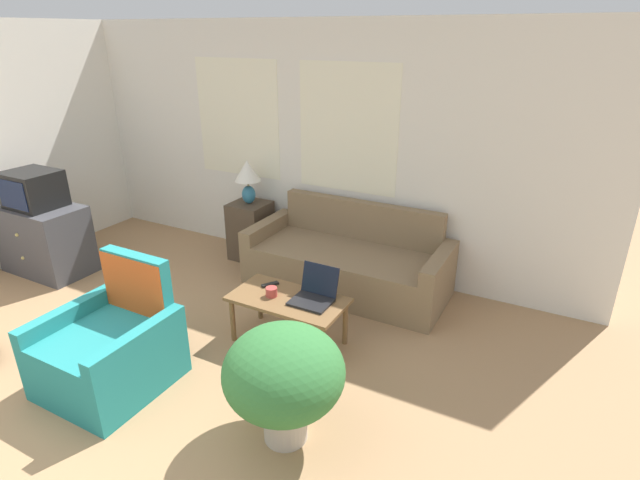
{
  "coord_description": "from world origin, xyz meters",
  "views": [
    {
      "loc": [
        2.78,
        -1.21,
        2.48
      ],
      "look_at": [
        0.84,
        2.4,
        0.75
      ],
      "focal_mm": 28.0,
      "sensor_mm": 36.0,
      "label": 1
    }
  ],
  "objects_px": {
    "couch": "(349,263)",
    "television": "(33,189)",
    "tv_remote": "(270,284)",
    "table_lamp": "(248,175)",
    "coffee_table": "(288,303)",
    "cup_navy": "(271,292)",
    "laptop": "(314,293)",
    "armchair": "(113,349)",
    "potted_plant": "(284,375)"
  },
  "relations": [
    {
      "from": "coffee_table",
      "to": "potted_plant",
      "type": "relative_size",
      "value": 1.2
    },
    {
      "from": "couch",
      "to": "potted_plant",
      "type": "distance_m",
      "value": 2.18
    },
    {
      "from": "laptop",
      "to": "couch",
      "type": "bearing_deg",
      "value": 99.87
    },
    {
      "from": "television",
      "to": "tv_remote",
      "type": "distance_m",
      "value": 2.87
    },
    {
      "from": "television",
      "to": "laptop",
      "type": "height_order",
      "value": "television"
    },
    {
      "from": "armchair",
      "to": "television",
      "type": "relative_size",
      "value": 1.75
    },
    {
      "from": "television",
      "to": "laptop",
      "type": "relative_size",
      "value": 1.63
    },
    {
      "from": "armchair",
      "to": "television",
      "type": "xyz_separation_m",
      "value": [
        -2.18,
        0.98,
        0.66
      ]
    },
    {
      "from": "couch",
      "to": "television",
      "type": "height_order",
      "value": "television"
    },
    {
      "from": "television",
      "to": "potted_plant",
      "type": "distance_m",
      "value": 3.75
    },
    {
      "from": "armchair",
      "to": "cup_navy",
      "type": "relative_size",
      "value": 9.64
    },
    {
      "from": "laptop",
      "to": "potted_plant",
      "type": "bearing_deg",
      "value": -71.34
    },
    {
      "from": "couch",
      "to": "coffee_table",
      "type": "bearing_deg",
      "value": -91.05
    },
    {
      "from": "table_lamp",
      "to": "cup_navy",
      "type": "relative_size",
      "value": 5.12
    },
    {
      "from": "television",
      "to": "cup_navy",
      "type": "height_order",
      "value": "television"
    },
    {
      "from": "couch",
      "to": "tv_remote",
      "type": "height_order",
      "value": "couch"
    },
    {
      "from": "couch",
      "to": "tv_remote",
      "type": "relative_size",
      "value": 13.52
    },
    {
      "from": "laptop",
      "to": "tv_remote",
      "type": "distance_m",
      "value": 0.46
    },
    {
      "from": "tv_remote",
      "to": "potted_plant",
      "type": "relative_size",
      "value": 0.19
    },
    {
      "from": "television",
      "to": "potted_plant",
      "type": "xyz_separation_m",
      "value": [
        3.62,
        -0.87,
        -0.45
      ]
    },
    {
      "from": "cup_navy",
      "to": "tv_remote",
      "type": "relative_size",
      "value": 0.64
    },
    {
      "from": "television",
      "to": "tv_remote",
      "type": "relative_size",
      "value": 3.54
    },
    {
      "from": "armchair",
      "to": "tv_remote",
      "type": "xyz_separation_m",
      "value": [
        0.64,
        1.17,
        0.16
      ]
    },
    {
      "from": "coffee_table",
      "to": "tv_remote",
      "type": "xyz_separation_m",
      "value": [
        -0.25,
        0.11,
        0.06
      ]
    },
    {
      "from": "coffee_table",
      "to": "cup_navy",
      "type": "xyz_separation_m",
      "value": [
        -0.14,
        -0.04,
        0.09
      ]
    },
    {
      "from": "table_lamp",
      "to": "coffee_table",
      "type": "relative_size",
      "value": 0.51
    },
    {
      "from": "television",
      "to": "table_lamp",
      "type": "relative_size",
      "value": 1.08
    },
    {
      "from": "television",
      "to": "cup_navy",
      "type": "distance_m",
      "value": 2.97
    },
    {
      "from": "television",
      "to": "coffee_table",
      "type": "height_order",
      "value": "television"
    },
    {
      "from": "laptop",
      "to": "tv_remote",
      "type": "relative_size",
      "value": 2.18
    },
    {
      "from": "armchair",
      "to": "laptop",
      "type": "distance_m",
      "value": 1.59
    },
    {
      "from": "cup_navy",
      "to": "potted_plant",
      "type": "xyz_separation_m",
      "value": [
        0.69,
        -0.91,
        0.03
      ]
    },
    {
      "from": "armchair",
      "to": "coffee_table",
      "type": "relative_size",
      "value": 0.96
    },
    {
      "from": "couch",
      "to": "armchair",
      "type": "xyz_separation_m",
      "value": [
        -0.91,
        -2.21,
        0.01
      ]
    },
    {
      "from": "coffee_table",
      "to": "television",
      "type": "bearing_deg",
      "value": -178.62
    },
    {
      "from": "tv_remote",
      "to": "cup_navy",
      "type": "bearing_deg",
      "value": -52.76
    },
    {
      "from": "laptop",
      "to": "tv_remote",
      "type": "xyz_separation_m",
      "value": [
        -0.46,
        0.04,
        -0.05
      ]
    },
    {
      "from": "armchair",
      "to": "coffee_table",
      "type": "height_order",
      "value": "armchair"
    },
    {
      "from": "tv_remote",
      "to": "coffee_table",
      "type": "bearing_deg",
      "value": -24.2
    },
    {
      "from": "television",
      "to": "couch",
      "type": "bearing_deg",
      "value": 21.68
    },
    {
      "from": "coffee_table",
      "to": "table_lamp",
      "type": "bearing_deg",
      "value": 135.28
    },
    {
      "from": "cup_navy",
      "to": "television",
      "type": "bearing_deg",
      "value": -179.29
    },
    {
      "from": "table_lamp",
      "to": "potted_plant",
      "type": "xyz_separation_m",
      "value": [
        1.85,
        -2.23,
        -0.49
      ]
    },
    {
      "from": "couch",
      "to": "laptop",
      "type": "height_order",
      "value": "couch"
    },
    {
      "from": "couch",
      "to": "television",
      "type": "xyz_separation_m",
      "value": [
        -3.09,
        -1.23,
        0.68
      ]
    },
    {
      "from": "table_lamp",
      "to": "armchair",
      "type": "bearing_deg",
      "value": -79.97
    },
    {
      "from": "television",
      "to": "table_lamp",
      "type": "height_order",
      "value": "table_lamp"
    },
    {
      "from": "armchair",
      "to": "table_lamp",
      "type": "distance_m",
      "value": 2.48
    },
    {
      "from": "armchair",
      "to": "cup_navy",
      "type": "height_order",
      "value": "armchair"
    },
    {
      "from": "coffee_table",
      "to": "laptop",
      "type": "xyz_separation_m",
      "value": [
        0.21,
        0.08,
        0.11
      ]
    }
  ]
}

